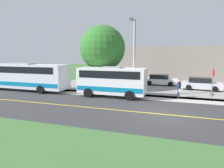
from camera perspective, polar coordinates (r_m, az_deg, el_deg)
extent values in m
plane|color=#3D6633|center=(14.06, 15.09, -8.72)|extent=(120.00, 120.00, 0.00)
cube|color=#333335|center=(14.06, 15.09, -8.70)|extent=(8.00, 100.00, 0.01)
cube|color=#B2ADA3|center=(19.08, 15.94, -4.11)|extent=(2.40, 100.00, 0.01)
cube|color=gray|center=(26.26, 23.11, -1.00)|extent=(14.00, 36.00, 0.01)
cube|color=gold|center=(14.05, 15.09, -8.68)|extent=(0.16, 100.00, 0.00)
cube|color=white|center=(18.98, 0.00, 1.04)|extent=(2.34, 6.63, 2.48)
cube|color=#0C72A5|center=(19.09, 0.00, -1.01)|extent=(2.38, 6.50, 0.44)
cube|color=black|center=(18.90, 0.00, 3.12)|extent=(2.38, 5.97, 0.70)
cube|color=gray|center=(18.85, 0.00, 4.97)|extent=(1.40, 1.99, 0.12)
cylinder|color=black|center=(19.77, 6.73, -2.05)|extent=(0.25, 0.90, 0.90)
cylinder|color=black|center=(17.53, 5.22, -3.44)|extent=(0.25, 0.90, 0.90)
cylinder|color=black|center=(20.95, -4.37, -1.40)|extent=(0.25, 0.90, 0.90)
cylinder|color=black|center=(18.84, -7.08, -2.60)|extent=(0.25, 0.90, 0.90)
sphere|color=#F2EACC|center=(19.01, 10.22, -1.81)|extent=(0.20, 0.20, 0.20)
sphere|color=#F2EACC|center=(17.76, 9.65, -2.54)|extent=(0.20, 0.20, 0.20)
cube|color=silver|center=(24.89, -25.54, 2.25)|extent=(2.40, 11.88, 2.67)
cube|color=#0C72A5|center=(24.98, -25.42, 0.47)|extent=(2.44, 11.64, 0.44)
cube|color=black|center=(24.82, -25.66, 4.05)|extent=(2.44, 10.69, 0.70)
cube|color=gray|center=(24.79, -25.76, 5.45)|extent=(1.44, 3.56, 0.12)
cylinder|color=black|center=(23.65, -16.84, -0.58)|extent=(0.25, 0.90, 0.90)
cylinder|color=black|center=(21.75, -20.44, -1.56)|extent=(0.25, 0.90, 0.90)
cylinder|color=black|center=(28.48, -29.11, 0.22)|extent=(0.25, 0.90, 0.90)
sphere|color=#F2EACC|center=(21.93, -12.78, -0.47)|extent=(0.20, 0.20, 0.20)
sphere|color=#F2EACC|center=(20.83, -14.63, -1.03)|extent=(0.20, 0.20, 0.20)
cylinder|color=#1E2347|center=(19.61, 19.09, -2.65)|extent=(0.18, 0.18, 0.85)
cylinder|color=#1E2347|center=(19.42, 19.10, -2.77)|extent=(0.18, 0.18, 0.85)
cylinder|color=#1E2347|center=(19.39, 19.21, -0.51)|extent=(0.34, 0.34, 0.67)
sphere|color=tan|center=(19.32, 19.28, 0.80)|extent=(0.23, 0.23, 0.23)
cylinder|color=#1E2347|center=(19.56, 19.20, -0.33)|extent=(0.28, 0.10, 0.60)
cube|color=beige|center=(19.71, 19.28, -1.51)|extent=(0.20, 0.12, 0.28)
cylinder|color=#1E2347|center=(19.20, 19.22, -0.50)|extent=(0.28, 0.10, 0.60)
cube|color=white|center=(19.19, 19.31, -1.78)|extent=(0.20, 0.12, 0.28)
cylinder|color=slate|center=(20.04, 27.55, -0.97)|extent=(0.07, 0.07, 2.20)
cylinder|color=red|center=(19.88, 27.90, 3.01)|extent=(0.76, 0.03, 0.76)
cylinder|color=#9E9EA3|center=(18.79, 6.59, 7.37)|extent=(0.24, 0.24, 7.40)
cylinder|color=#9E9EA3|center=(18.27, 6.27, 18.52)|extent=(1.60, 0.14, 0.14)
cube|color=#59595B|center=(17.48, 5.70, 18.64)|extent=(0.50, 0.24, 0.20)
cube|color=white|center=(27.01, 14.19, 0.83)|extent=(1.92, 4.45, 0.70)
cube|color=black|center=(26.95, 13.82, 2.19)|extent=(1.59, 2.46, 0.57)
cylinder|color=black|center=(27.84, 17.15, 0.51)|extent=(0.24, 0.65, 0.64)
cylinder|color=black|center=(26.06, 16.97, -0.03)|extent=(0.24, 0.65, 0.64)
cylinder|color=black|center=(28.08, 11.58, 0.79)|extent=(0.24, 0.65, 0.64)
cylinder|color=black|center=(26.31, 11.03, 0.27)|extent=(0.24, 0.65, 0.64)
cube|color=silver|center=(25.00, 24.98, -0.36)|extent=(2.18, 4.54, 0.70)
cube|color=black|center=(24.91, 24.61, 1.11)|extent=(1.74, 2.55, 0.57)
cylinder|color=black|center=(26.01, 27.89, -0.70)|extent=(0.28, 0.66, 0.64)
cylinder|color=black|center=(24.24, 28.23, -1.35)|extent=(0.28, 0.66, 0.64)
cylinder|color=black|center=(25.91, 21.88, -0.34)|extent=(0.28, 0.66, 0.64)
cylinder|color=black|center=(24.13, 21.77, -0.97)|extent=(0.28, 0.66, 0.64)
cylinder|color=#4C3826|center=(22.43, -2.75, 1.89)|extent=(0.36, 0.36, 2.91)
sphere|color=#2D6B28|center=(22.27, -2.82, 10.58)|extent=(5.15, 5.15, 5.15)
cube|color=gray|center=(34.86, 16.33, 6.03)|extent=(10.00, 18.03, 5.34)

